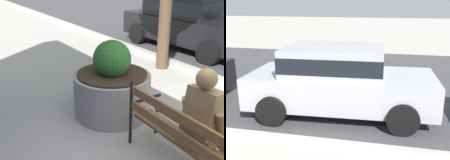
% 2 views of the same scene
% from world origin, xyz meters
% --- Properties ---
extents(street_surface, '(60.00, 9.00, 0.01)m').
position_xyz_m(street_surface, '(0.00, 7.50, 0.00)').
color(street_surface, '#424244').
rests_on(street_surface, ground).
extents(curb_stone, '(60.00, 0.20, 0.12)m').
position_xyz_m(curb_stone, '(0.00, 2.90, 0.06)').
color(curb_stone, '#B2AFA8').
rests_on(curb_stone, ground).
extents(parked_car_silver, '(4.18, 2.08, 1.56)m').
position_xyz_m(parked_car_silver, '(1.19, 4.44, 0.84)').
color(parked_car_silver, '#B7B7BC').
rests_on(parked_car_silver, ground).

